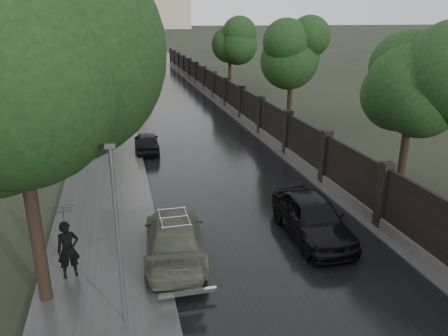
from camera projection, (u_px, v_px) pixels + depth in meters
ground at (333, 328)px, 11.73m from camera, size 800.00×800.00×0.00m
road at (125, 36)px, 185.97m from camera, size 8.00×420.00×0.02m
sidewalk_left at (110, 36)px, 184.59m from camera, size 4.00×420.00×0.16m
verge_right at (138, 36)px, 187.20m from camera, size 3.00×420.00×0.08m
fence_right at (221, 93)px, 41.79m from camera, size 0.45×75.72×2.70m
tree_left_near at (12, 81)px, 10.65m from camera, size 5.44×5.44×9.16m
tree_left_far at (78, 51)px, 35.71m from camera, size 4.25×4.25×7.39m
tree_right_a at (413, 88)px, 19.12m from camera, size 4.08×4.08×7.01m
tree_right_b at (292, 59)px, 31.96m from camera, size 4.08×4.08×7.01m
tree_right_c at (230, 45)px, 48.47m from camera, size 4.08×4.08×7.01m
lamp_post at (118, 236)px, 11.01m from camera, size 0.25×0.12×5.11m
traffic_light at (128, 94)px, 32.89m from camera, size 0.16×0.32×4.00m
volga_sedan at (175, 237)px, 15.01m from camera, size 2.54×5.19×1.45m
hatchback_left at (147, 142)px, 26.82m from camera, size 1.60×3.70×1.24m
car_right_near at (312, 217)px, 16.33m from camera, size 1.99×4.81×1.63m
pedestrian_umbrella at (64, 220)px, 13.17m from camera, size 1.32×1.34×2.91m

